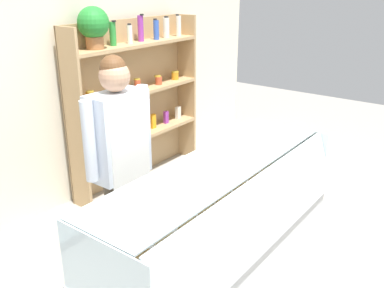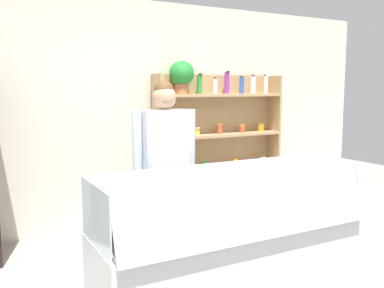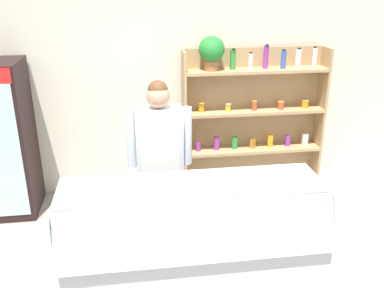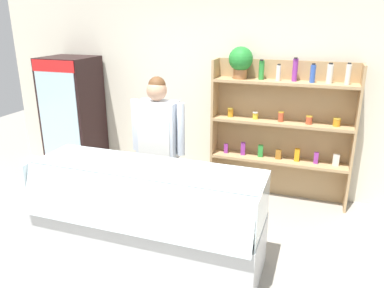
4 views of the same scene
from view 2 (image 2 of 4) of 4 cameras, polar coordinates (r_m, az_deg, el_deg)
name	(u,v)px [view 2 (image 2 of 4)]	position (r m, az deg, el deg)	size (l,w,h in m)	color
ground_plane	(246,288)	(3.80, 7.17, -18.46)	(12.00, 12.00, 0.00)	gray
back_wall	(145,114)	(5.32, -6.25, 4.06)	(6.80, 0.10, 2.70)	silver
shelving_unit	(212,130)	(5.52, 2.75, 1.90)	(1.79, 0.30, 1.99)	tan
deli_display_case	(229,252)	(3.67, 4.96, -14.09)	(2.26, 0.79, 1.01)	silver
shop_clerk	(165,155)	(4.05, -3.63, -1.46)	(0.65, 0.25, 1.73)	#4C4233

